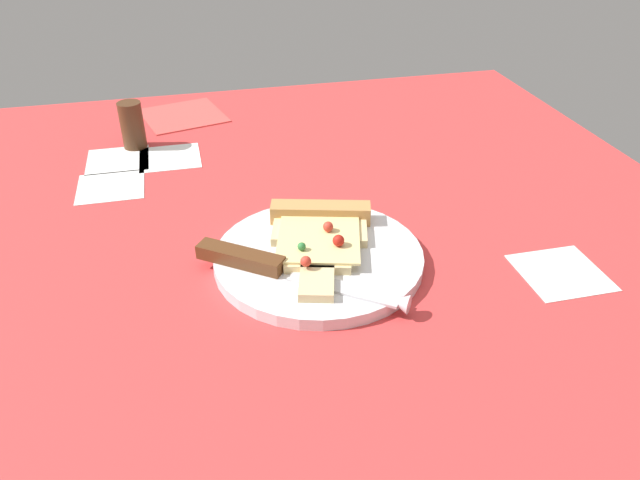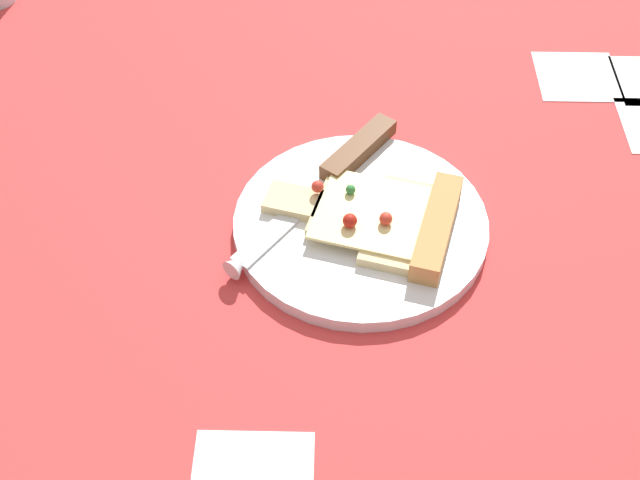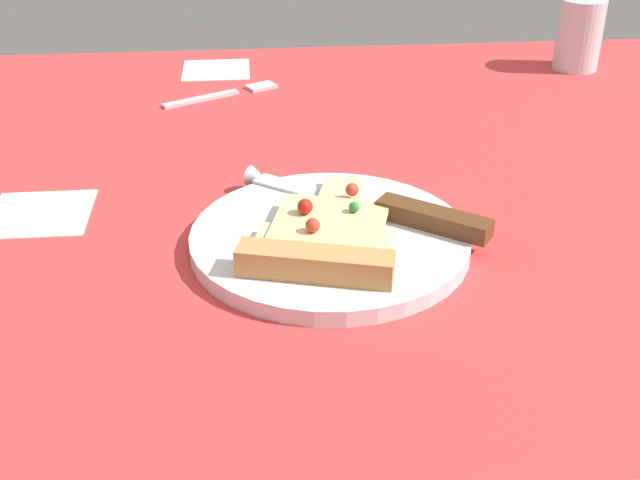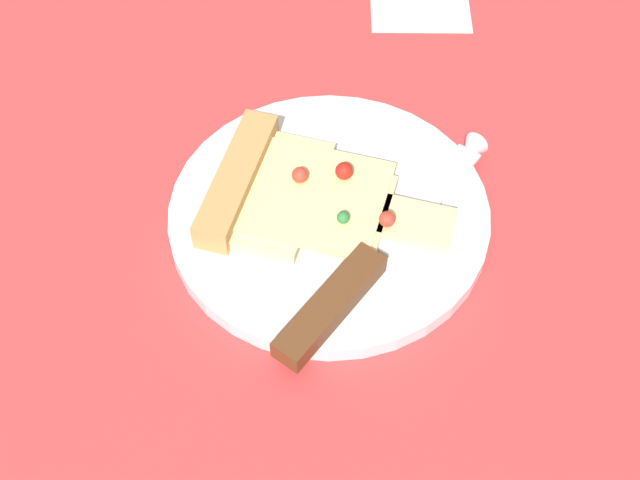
# 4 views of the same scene
# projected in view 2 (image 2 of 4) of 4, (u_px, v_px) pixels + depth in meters

# --- Properties ---
(ground_plane) EXTENTS (1.19, 1.19, 0.03)m
(ground_plane) POSITION_uv_depth(u_px,v_px,m) (369.00, 187.00, 0.83)
(ground_plane) COLOR #D13838
(ground_plane) RESTS_ON ground
(plate) EXTENTS (0.24, 0.24, 0.01)m
(plate) POSITION_uv_depth(u_px,v_px,m) (360.00, 225.00, 0.77)
(plate) COLOR silver
(plate) RESTS_ON ground_plane
(pizza_slice) EXTENTS (0.13, 0.19, 0.03)m
(pizza_slice) POSITION_uv_depth(u_px,v_px,m) (388.00, 219.00, 0.75)
(pizza_slice) COLOR beige
(pizza_slice) RESTS_ON plate
(knife) EXTENTS (0.21, 0.16, 0.02)m
(knife) POSITION_uv_depth(u_px,v_px,m) (331.00, 176.00, 0.79)
(knife) COLOR silver
(knife) RESTS_ON plate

